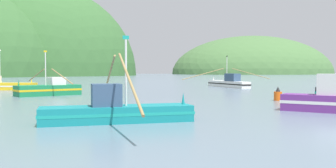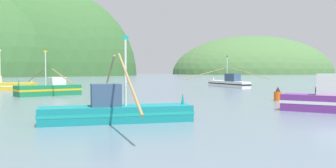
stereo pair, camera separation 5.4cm
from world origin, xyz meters
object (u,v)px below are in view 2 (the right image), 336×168
at_px(fishing_boat_white, 229,83).
at_px(channel_buoy, 278,95).
at_px(fishing_boat_green, 49,89).
at_px(fishing_boat_yellow, 1,85).
at_px(fishing_boat_teal, 116,111).

bearing_deg(fishing_boat_white, channel_buoy, 160.06).
xyz_separation_m(fishing_boat_green, channel_buoy, (21.09, -14.08, -0.19)).
height_order(fishing_boat_yellow, channel_buoy, fishing_boat_yellow).
distance_m(fishing_boat_green, channel_buoy, 25.36).
distance_m(fishing_boat_white, channel_buoy, 28.43).
distance_m(fishing_boat_teal, fishing_boat_yellow, 40.74).
height_order(fishing_boat_green, fishing_boat_teal, fishing_boat_green).
relative_size(fishing_boat_teal, fishing_boat_yellow, 1.46).
bearing_deg(fishing_boat_yellow, fishing_boat_teal, -52.41).
xyz_separation_m(fishing_boat_white, fishing_boat_teal, (-25.45, -37.49, -0.14)).
relative_size(fishing_boat_green, fishing_boat_teal, 0.87).
distance_m(fishing_boat_teal, channel_buoy, 20.04).
distance_m(fishing_boat_green, fishing_boat_yellow, 16.45).
bearing_deg(channel_buoy, fishing_boat_white, 73.14).
relative_size(fishing_boat_white, channel_buoy, 12.61).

